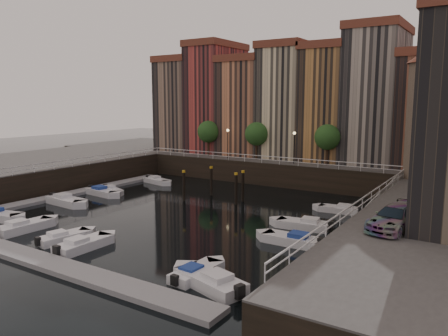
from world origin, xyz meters
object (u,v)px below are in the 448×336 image
Objects in this scene: gangway at (386,194)px; car_a at (429,175)px; boat_left_1 at (66,201)px; mooring_pilings at (218,186)px; boat_left_2 at (102,192)px; car_c at (395,219)px; corner_tower at (431,109)px; car_b at (432,186)px.

gangway is 5.00m from car_a.
boat_left_1 is 1.33× the size of car_a.
mooring_pilings reaches higher than boat_left_2.
mooring_pilings is at bearing -155.03° from car_a.
car_c is at bearing -5.50° from boat_left_2.
corner_tower is 2.67× the size of car_c.
mooring_pilings is at bearing -156.04° from corner_tower.
corner_tower is 39.30m from boat_left_1.
gangway is 6.10m from car_b.
car_a is at bearing 45.60° from gangway.
car_c is at bearing -83.61° from car_a.
gangway reaches higher than mooring_pilings.
boat_left_1 is at bearing -145.44° from car_b.
car_c is (33.87, -1.51, 3.34)m from boat_left_1.
boat_left_1 is 1.08× the size of boat_left_2.
boat_left_1 reaches higher than boat_left_2.
car_c is (34.29, -6.96, 3.37)m from boat_left_2.
mooring_pilings is 1.27× the size of car_b.
corner_tower is at bearing 104.77° from car_c.
car_a is (20.37, 7.73, 2.03)m from mooring_pilings.
boat_left_1 is at bearing -170.89° from car_c.
car_b reaches higher than boat_left_2.
boat_left_2 is at bearing 98.54° from boat_left_1.
boat_left_1 is 37.96m from car_a.
gangway is at bearing 30.74° from boat_left_1.
car_a reaches higher than gangway.
corner_tower is 6.62m from car_a.
corner_tower reaches higher than car_c.
boat_left_2 is 35.37m from car_b.
mooring_pilings is 21.88m from car_a.
car_b is (1.58, -8.21, -6.41)m from corner_tower.
gangway is 1.75× the size of car_b.
corner_tower is 3.44× the size of car_a.
corner_tower is 2.79× the size of boat_left_2.
boat_left_1 is at bearing -140.40° from mooring_pilings.
car_b is at bearing 15.40° from boat_left_2.
mooring_pilings is at bearing 27.12° from boat_left_2.
car_b is at bearing 1.81° from mooring_pilings.
corner_tower is 21.93m from car_c.
car_b is at bearing 22.27° from boat_left_1.
gangway is at bearing 23.36° from boat_left_2.
car_c is at bearing -76.20° from gangway.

